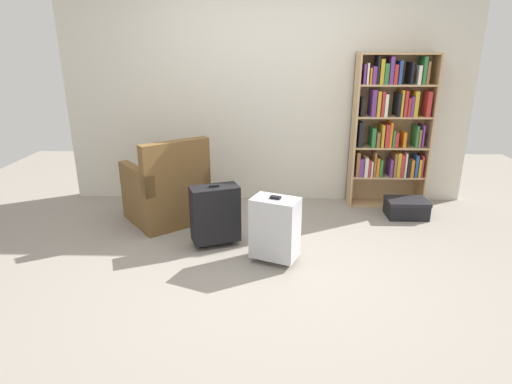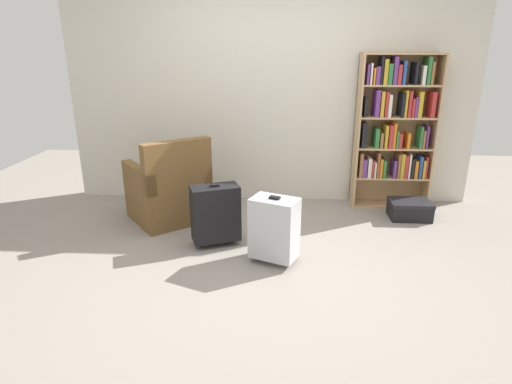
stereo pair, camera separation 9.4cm
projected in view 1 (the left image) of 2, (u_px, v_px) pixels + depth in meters
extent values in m
plane|color=gray|center=(265.00, 267.00, 3.55)|extent=(8.09, 8.09, 0.00)
cube|color=beige|center=(267.00, 89.00, 4.78)|extent=(4.62, 0.10, 2.60)
cube|color=tan|center=(353.00, 132.00, 4.71)|extent=(0.02, 0.28, 1.69)
cube|color=tan|center=(428.00, 133.00, 4.68)|extent=(0.02, 0.28, 1.69)
cube|color=tan|center=(388.00, 130.00, 4.82)|extent=(0.84, 0.02, 1.69)
cube|color=tan|center=(383.00, 203.00, 4.97)|extent=(0.80, 0.26, 0.02)
cube|color=tan|center=(386.00, 175.00, 4.86)|extent=(0.80, 0.26, 0.02)
cube|color=tan|center=(389.00, 147.00, 4.75)|extent=(0.80, 0.26, 0.02)
cube|color=tan|center=(392.00, 116.00, 4.64)|extent=(0.80, 0.26, 0.02)
cube|color=tan|center=(396.00, 85.00, 4.52)|extent=(0.80, 0.26, 0.02)
cube|color=tan|center=(399.00, 53.00, 4.42)|extent=(0.80, 0.26, 0.02)
cube|color=brown|center=(357.00, 164.00, 4.77)|extent=(0.03, 0.15, 0.27)
cube|color=#66337F|center=(360.00, 167.00, 4.79)|extent=(0.04, 0.18, 0.21)
cube|color=silver|center=(365.00, 166.00, 4.80)|extent=(0.04, 0.21, 0.22)
cube|color=#B22D2D|center=(368.00, 167.00, 4.80)|extent=(0.03, 0.20, 0.20)
cube|color=silver|center=(371.00, 168.00, 4.79)|extent=(0.02, 0.17, 0.18)
cube|color=brown|center=(373.00, 163.00, 4.78)|extent=(0.02, 0.19, 0.28)
cube|color=orange|center=(376.00, 166.00, 4.80)|extent=(0.03, 0.22, 0.21)
cube|color=#2D7238|center=(379.00, 166.00, 4.81)|extent=(0.03, 0.24, 0.20)
cube|color=#66337F|center=(390.00, 167.00, 4.78)|extent=(0.03, 0.18, 0.20)
cube|color=brown|center=(393.00, 164.00, 4.78)|extent=(0.03, 0.21, 0.27)
cube|color=gold|center=(397.00, 164.00, 4.77)|extent=(0.04, 0.18, 0.27)
cube|color=#B22D2D|center=(400.00, 164.00, 4.79)|extent=(0.04, 0.23, 0.26)
cube|color=silver|center=(403.00, 163.00, 4.79)|extent=(0.02, 0.23, 0.27)
cube|color=black|center=(406.00, 166.00, 4.79)|extent=(0.03, 0.21, 0.22)
cube|color=orange|center=(410.00, 167.00, 4.78)|extent=(0.03, 0.18, 0.20)
cube|color=#264C99|center=(415.00, 165.00, 4.76)|extent=(0.03, 0.17, 0.25)
cube|color=gold|center=(418.00, 167.00, 4.77)|extent=(0.03, 0.17, 0.21)
cube|color=#B22D2D|center=(420.00, 165.00, 4.77)|extent=(0.02, 0.18, 0.24)
cube|color=black|center=(360.00, 134.00, 4.66)|extent=(0.04, 0.16, 0.28)
cube|color=#2D7238|center=(372.00, 137.00, 4.69)|extent=(0.04, 0.21, 0.21)
cube|color=brown|center=(377.00, 139.00, 4.68)|extent=(0.03, 0.17, 0.17)
cube|color=gold|center=(381.00, 135.00, 4.68)|extent=(0.03, 0.21, 0.25)
cube|color=#B22D2D|center=(385.00, 135.00, 4.68)|extent=(0.04, 0.21, 0.25)
cube|color=orange|center=(389.00, 134.00, 4.68)|extent=(0.02, 0.22, 0.27)
cube|color=#2D7238|center=(392.00, 138.00, 4.68)|extent=(0.02, 0.20, 0.19)
cube|color=#B22D2D|center=(395.00, 139.00, 4.67)|extent=(0.04, 0.17, 0.16)
cube|color=orange|center=(403.00, 139.00, 4.67)|extent=(0.03, 0.17, 0.17)
cube|color=#2D7238|center=(415.00, 136.00, 4.67)|extent=(0.02, 0.19, 0.24)
cube|color=brown|center=(417.00, 137.00, 4.69)|extent=(0.02, 0.24, 0.20)
cube|color=#66337F|center=(420.00, 135.00, 4.67)|extent=(0.02, 0.21, 0.25)
cube|color=black|center=(360.00, 106.00, 4.59)|extent=(0.02, 0.22, 0.21)
cube|color=#66337F|center=(372.00, 103.00, 4.57)|extent=(0.04, 0.20, 0.28)
cube|color=gold|center=(377.00, 103.00, 4.58)|extent=(0.04, 0.23, 0.27)
cube|color=#B22D2D|center=(381.00, 104.00, 4.55)|extent=(0.03, 0.17, 0.26)
cube|color=silver|center=(385.00, 105.00, 4.56)|extent=(0.03, 0.19, 0.24)
cube|color=black|center=(397.00, 104.00, 4.58)|extent=(0.03, 0.23, 0.25)
cube|color=gold|center=(400.00, 103.00, 4.56)|extent=(0.02, 0.20, 0.28)
cube|color=#B22D2D|center=(404.00, 103.00, 4.56)|extent=(0.03, 0.22, 0.28)
cube|color=#B22D2D|center=(407.00, 107.00, 4.56)|extent=(0.03, 0.18, 0.20)
cube|color=#66337F|center=(409.00, 106.00, 4.58)|extent=(0.03, 0.24, 0.22)
cube|color=gold|center=(414.00, 104.00, 4.55)|extent=(0.04, 0.18, 0.27)
cube|color=#B22D2D|center=(427.00, 104.00, 4.54)|extent=(0.04, 0.18, 0.27)
cube|color=#66337F|center=(363.00, 74.00, 4.47)|extent=(0.02, 0.19, 0.20)
cube|color=silver|center=(367.00, 74.00, 4.45)|extent=(0.02, 0.16, 0.22)
cube|color=orange|center=(369.00, 76.00, 4.47)|extent=(0.02, 0.20, 0.17)
cube|color=#66337F|center=(373.00, 75.00, 4.47)|extent=(0.04, 0.20, 0.18)
cube|color=black|center=(377.00, 70.00, 4.45)|extent=(0.02, 0.20, 0.28)
cube|color=gold|center=(380.00, 71.00, 4.45)|extent=(0.04, 0.19, 0.26)
cube|color=#2D7238|center=(385.00, 74.00, 4.45)|extent=(0.04, 0.17, 0.21)
cube|color=#66337F|center=(390.00, 70.00, 4.44)|extent=(0.04, 0.18, 0.28)
cube|color=#B22D2D|center=(393.00, 74.00, 4.47)|extent=(0.04, 0.22, 0.20)
cube|color=#264C99|center=(399.00, 72.00, 4.44)|extent=(0.03, 0.17, 0.24)
cube|color=black|center=(410.00, 73.00, 4.47)|extent=(0.02, 0.23, 0.22)
cube|color=silver|center=(417.00, 75.00, 4.46)|extent=(0.03, 0.21, 0.19)
cube|color=#2D7238|center=(422.00, 70.00, 4.45)|extent=(0.03, 0.21, 0.28)
cube|color=brown|center=(426.00, 73.00, 4.44)|extent=(0.03, 0.17, 0.23)
cube|color=brown|center=(166.00, 201.00, 4.47)|extent=(0.98, 0.98, 0.40)
cube|color=#91724F|center=(165.00, 180.00, 4.39)|extent=(0.75, 0.76, 0.08)
cube|color=brown|center=(176.00, 166.00, 4.10)|extent=(0.62, 0.53, 0.50)
cube|color=brown|center=(190.00, 169.00, 4.53)|extent=(0.51, 0.61, 0.22)
cube|color=brown|center=(136.00, 178.00, 4.20)|extent=(0.51, 0.61, 0.22)
cylinder|color=#1E7F4C|center=(219.00, 221.00, 4.36)|extent=(0.08, 0.08, 0.10)
torus|color=#1E7F4C|center=(224.00, 220.00, 4.35)|extent=(0.06, 0.01, 0.06)
cube|color=black|center=(406.00, 209.00, 4.57)|extent=(0.42, 0.30, 0.17)
cube|color=black|center=(407.00, 201.00, 4.54)|extent=(0.43, 0.31, 0.04)
cube|color=black|center=(215.00, 214.00, 3.85)|extent=(0.48, 0.36, 0.52)
cube|color=black|center=(214.00, 186.00, 3.76)|extent=(0.09, 0.07, 0.02)
cylinder|color=black|center=(200.00, 244.00, 3.89)|extent=(0.07, 0.07, 0.05)
cylinder|color=black|center=(232.00, 239.00, 3.99)|extent=(0.07, 0.07, 0.05)
cube|color=#B7BABF|center=(275.00, 228.00, 3.54)|extent=(0.45, 0.37, 0.52)
cube|color=black|center=(275.00, 197.00, 3.45)|extent=(0.10, 0.08, 0.02)
cylinder|color=black|center=(260.00, 255.00, 3.69)|extent=(0.07, 0.07, 0.05)
cylinder|color=black|center=(289.00, 261.00, 3.58)|extent=(0.07, 0.07, 0.05)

